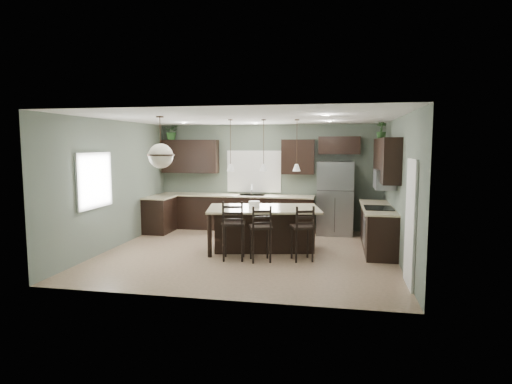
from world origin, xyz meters
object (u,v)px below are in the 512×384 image
(bar_stool_right, at_px, (302,233))
(plant_back_left, at_px, (172,131))
(refrigerator, at_px, (335,198))
(kitchen_island, at_px, (263,229))
(serving_dish, at_px, (254,204))
(bar_stool_center, at_px, (260,233))
(bar_stool_left, at_px, (234,230))

(bar_stool_right, relative_size, plant_back_left, 2.35)
(refrigerator, height_order, kitchen_island, refrigerator)
(bar_stool_right, bearing_deg, serving_dish, 127.30)
(bar_stool_right, distance_m, plant_back_left, 5.24)
(refrigerator, height_order, plant_back_left, plant_back_left)
(serving_dish, bearing_deg, kitchen_island, 11.24)
(kitchen_island, relative_size, bar_stool_right, 2.13)
(serving_dish, height_order, plant_back_left, plant_back_left)
(bar_stool_right, xyz_separation_m, plant_back_left, (-3.82, 2.92, 2.08))
(bar_stool_center, height_order, plant_back_left, plant_back_left)
(refrigerator, xyz_separation_m, serving_dish, (-1.69, -2.02, 0.07))
(kitchen_island, distance_m, bar_stool_left, 1.00)
(serving_dish, distance_m, plant_back_left, 3.90)
(serving_dish, relative_size, plant_back_left, 0.51)
(bar_stool_left, relative_size, bar_stool_right, 1.08)
(serving_dish, xyz_separation_m, plant_back_left, (-2.73, 2.25, 1.64))
(serving_dish, bearing_deg, refrigerator, 50.00)
(serving_dish, height_order, bar_stool_left, bar_stool_left)
(refrigerator, bearing_deg, kitchen_island, -127.11)
(bar_stool_left, bearing_deg, refrigerator, 47.04)
(kitchen_island, height_order, bar_stool_right, bar_stool_right)
(refrigerator, relative_size, bar_stool_right, 1.68)
(kitchen_island, relative_size, bar_stool_left, 1.97)
(kitchen_island, bearing_deg, refrigerator, 41.65)
(kitchen_island, height_order, bar_stool_left, bar_stool_left)
(kitchen_island, bearing_deg, bar_stool_left, -127.79)
(refrigerator, height_order, bar_stool_center, refrigerator)
(bar_stool_left, relative_size, bar_stool_center, 1.07)
(refrigerator, xyz_separation_m, bar_stool_right, (-0.61, -2.68, -0.37))
(kitchen_island, xyz_separation_m, serving_dish, (-0.20, -0.04, 0.53))
(serving_dish, distance_m, bar_stool_right, 1.35)
(serving_dish, xyz_separation_m, bar_stool_left, (-0.25, -0.85, -0.40))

